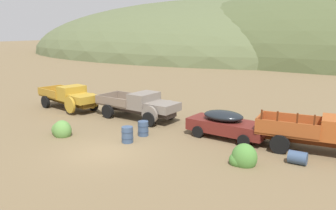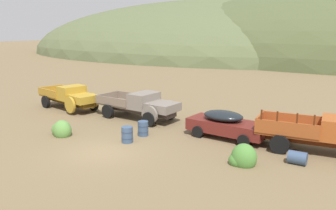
{
  "view_description": "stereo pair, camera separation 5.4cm",
  "coord_description": "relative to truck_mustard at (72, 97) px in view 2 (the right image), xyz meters",
  "views": [
    {
      "loc": [
        10.91,
        -12.91,
        6.13
      ],
      "look_at": [
        0.38,
        6.13,
        1.31
      ],
      "focal_mm": 36.71,
      "sensor_mm": 36.0,
      "label": 1
    },
    {
      "loc": [
        10.96,
        -12.88,
        6.13
      ],
      "look_at": [
        0.38,
        6.13,
        1.31
      ],
      "focal_mm": 36.71,
      "sensor_mm": 36.0,
      "label": 2
    }
  ],
  "objects": [
    {
      "name": "truck_oxide_orange",
      "position": [
        18.41,
        -0.93,
        -0.0
      ],
      "size": [
        6.54,
        2.57,
        2.16
      ],
      "rotation": [
        0.0,
        0.0,
        0.06
      ],
      "color": "#51220D",
      "rests_on": "ground"
    },
    {
      "name": "bush_front_left",
      "position": [
        4.16,
        -5.15,
        -0.71
      ],
      "size": [
        1.5,
        1.28,
        1.22
      ],
      "color": "#5B8E42",
      "rests_on": "ground"
    },
    {
      "name": "bush_between_trucks",
      "position": [
        14.91,
        -4.39,
        -0.7
      ],
      "size": [
        1.28,
        1.07,
        1.31
      ],
      "color": "#4C8438",
      "rests_on": "ground"
    },
    {
      "name": "oil_drum_tipped",
      "position": [
        17.1,
        -3.09,
        -0.7
      ],
      "size": [
        0.85,
        0.65,
        0.61
      ],
      "color": "#384C6B",
      "rests_on": "ground"
    },
    {
      "name": "truck_mustard",
      "position": [
        0.0,
        0.0,
        0.0
      ],
      "size": [
        6.1,
        3.36,
        1.89
      ],
      "rotation": [
        0.0,
        0.0,
        -0.25
      ],
      "color": "#593D12",
      "rests_on": "ground"
    },
    {
      "name": "ground_plane",
      "position": [
        8.18,
        -6.22,
        -1.0
      ],
      "size": [
        300.0,
        300.0,
        0.0
      ],
      "primitive_type": "plane",
      "color": "brown"
    },
    {
      "name": "oil_drum_foreground",
      "position": [
        8.37,
        -4.37,
        -0.56
      ],
      "size": [
        0.67,
        0.67,
        0.89
      ],
      "color": "#384C6B",
      "rests_on": "ground"
    },
    {
      "name": "truck_primer_gray",
      "position": [
        6.46,
        0.19,
        -0.01
      ],
      "size": [
        6.31,
        3.09,
        1.89
      ],
      "rotation": [
        0.0,
        0.0,
        -0.12
      ],
      "color": "#3D322D",
      "rests_on": "ground"
    },
    {
      "name": "oil_drum_spare",
      "position": [
        8.45,
        -2.91,
        -0.57
      ],
      "size": [
        0.65,
        0.65,
        0.87
      ],
      "color": "#384C6B",
      "rests_on": "ground"
    },
    {
      "name": "car_oxblood",
      "position": [
        13.05,
        -0.95,
        -0.19
      ],
      "size": [
        4.98,
        2.39,
        1.57
      ],
      "rotation": [
        0.0,
        0.0,
        -0.12
      ],
      "color": "maroon",
      "rests_on": "ground"
    },
    {
      "name": "hill_distant",
      "position": [
        -14.4,
        73.32,
        -1.0
      ],
      "size": [
        113.66,
        86.08,
        28.02
      ],
      "primitive_type": "ellipsoid",
      "color": "#56603D",
      "rests_on": "ground"
    }
  ]
}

